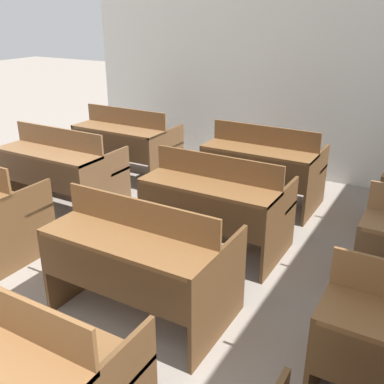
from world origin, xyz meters
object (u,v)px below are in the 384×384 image
object	(u,v)px
bench_back_center	(263,164)
bench_second_center	(141,257)
bench_front_center	(5,361)
bench_third_left	(61,167)
bench_third_center	(216,201)
bench_back_left	(126,141)

from	to	relation	value
bench_back_center	bench_second_center	bearing A→B (deg)	-89.73
bench_front_center	bench_third_left	distance (m)	2.92
bench_back_center	bench_third_left	bearing A→B (deg)	-147.99
bench_third_center	bench_back_left	size ratio (longest dim) A/B	1.00
bench_third_left	bench_back_left	size ratio (longest dim) A/B	1.00
bench_front_center	bench_third_left	xyz separation A→B (m)	(-1.87, 2.24, 0.00)
bench_second_center	bench_back_left	bearing A→B (deg)	129.62
bench_back_center	bench_front_center	bearing A→B (deg)	-89.75
bench_third_center	bench_back_left	distance (m)	2.19
bench_front_center	bench_third_center	size ratio (longest dim) A/B	1.00
bench_front_center	bench_second_center	bearing A→B (deg)	90.21
bench_third_left	bench_back_left	world-z (taller)	same
bench_third_left	bench_third_center	bearing A→B (deg)	0.04
bench_third_center	bench_back_center	xyz separation A→B (m)	(-0.02, 1.16, 0.00)
bench_front_center	bench_second_center	world-z (taller)	same
bench_front_center	bench_third_left	bearing A→B (deg)	129.93
bench_front_center	bench_back_left	size ratio (longest dim) A/B	1.00
bench_third_left	bench_front_center	bearing A→B (deg)	-50.07
bench_back_left	bench_back_center	xyz separation A→B (m)	(1.85, 0.02, 0.00)
bench_third_center	bench_back_center	distance (m)	1.16
bench_front_center	bench_second_center	distance (m)	1.13
bench_second_center	bench_third_left	bearing A→B (deg)	149.26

